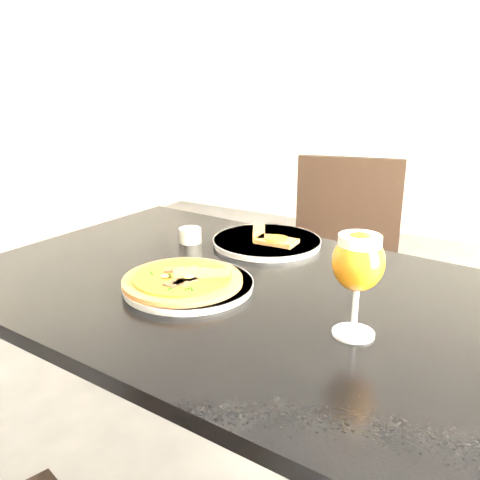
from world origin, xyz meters
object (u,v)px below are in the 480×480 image
Objects in this scene: dining_table at (235,322)px; beer_glass at (358,263)px; chair_far at (342,270)px; pizza at (183,279)px.

beer_glass is at bearing -12.13° from dining_table.
beer_glass reaches higher than chair_far.
chair_far reaches higher than dining_table.
dining_table is at bearing 162.50° from beer_glass.
beer_glass is (0.37, -0.02, 0.11)m from pizza.
chair_far is 4.70× the size of beer_glass.
dining_table is 0.38m from beer_glass.
beer_glass is at bearing -2.44° from pizza.
chair_far is 0.97m from pizza.
beer_glass is (0.29, -0.09, 0.22)m from dining_table.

